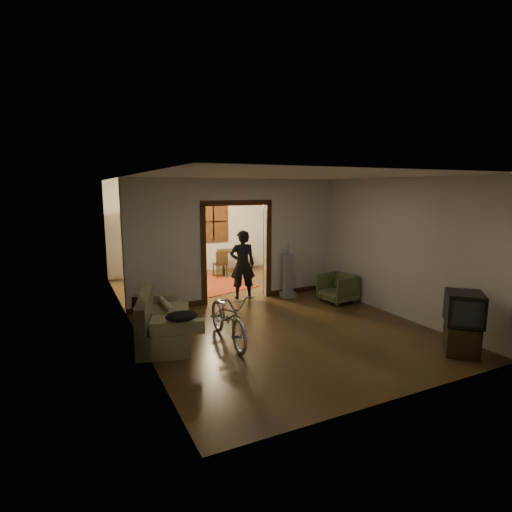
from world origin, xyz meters
TOP-DOWN VIEW (x-y plane):
  - floor at (0.00, 0.00)m, footprint 5.00×8.50m
  - ceiling at (0.00, 0.00)m, footprint 5.00×8.50m
  - wall_back at (0.00, 4.25)m, footprint 5.00×0.02m
  - wall_left at (-2.50, 0.00)m, footprint 0.02×8.50m
  - wall_right at (2.50, 0.00)m, footprint 0.02×8.50m
  - partition_wall at (0.00, 0.75)m, footprint 5.00×0.14m
  - door_casing at (0.00, 0.75)m, footprint 1.74×0.20m
  - far_window at (0.70, 4.21)m, footprint 0.98×0.06m
  - chandelier at (0.00, 2.50)m, footprint 0.24×0.24m
  - light_switch at (1.05, 0.68)m, footprint 0.08×0.01m
  - sofa at (-2.09, -1.01)m, footprint 1.28×1.98m
  - rolled_paper at (-1.99, -0.71)m, footprint 0.10×0.82m
  - jacket at (-2.04, -1.92)m, footprint 0.49×0.37m
  - bicycle at (-1.15, -1.59)m, footprint 0.67×1.73m
  - armchair at (2.01, -0.44)m, footprint 0.80×0.79m
  - tv_stand at (1.95, -3.67)m, footprint 0.71×0.71m
  - crt_tv at (1.95, -3.67)m, footprint 0.78×0.78m
  - vacuum at (1.19, 0.40)m, footprint 0.35×0.29m
  - person at (0.18, 0.79)m, footprint 0.68×0.54m
  - oriental_rug at (-0.12, 2.51)m, footprint 2.39×2.77m
  - locker at (-1.28, 3.85)m, footprint 1.08×0.74m
  - globe at (-1.28, 3.85)m, footprint 0.30×0.30m
  - desk at (1.14, 3.58)m, footprint 1.02×0.66m
  - desk_chair at (0.51, 3.18)m, footprint 0.39×0.39m

SIDE VIEW (x-z plane):
  - floor at x=0.00m, z-range -0.01..0.01m
  - oriental_rug at x=-0.12m, z-range 0.00..0.02m
  - tv_stand at x=1.95m, z-range 0.00..0.48m
  - armchair at x=2.01m, z-range 0.00..0.66m
  - desk at x=1.14m, z-range 0.00..0.71m
  - desk_chair at x=0.51m, z-range 0.00..0.79m
  - sofa at x=-2.09m, z-range 0.00..0.84m
  - bicycle at x=-1.15m, z-range 0.00..0.90m
  - vacuum at x=1.19m, z-range 0.00..1.06m
  - rolled_paper at x=-1.99m, z-range 0.48..0.58m
  - jacket at x=-2.04m, z-range 0.61..0.75m
  - crt_tv at x=1.95m, z-range 0.50..1.00m
  - person at x=0.18m, z-range 0.00..1.63m
  - locker at x=-1.28m, z-range 0.00..1.96m
  - door_casing at x=0.00m, z-range -0.06..2.26m
  - light_switch at x=1.05m, z-range 1.19..1.31m
  - wall_back at x=0.00m, z-range 0.00..2.80m
  - wall_left at x=-2.50m, z-range 0.00..2.80m
  - wall_right at x=2.50m, z-range 0.00..2.80m
  - partition_wall at x=0.00m, z-range 0.00..2.80m
  - far_window at x=0.70m, z-range 0.91..2.19m
  - globe at x=-1.28m, z-range 1.79..2.09m
  - chandelier at x=0.00m, z-range 2.23..2.47m
  - ceiling at x=0.00m, z-range 2.79..2.80m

